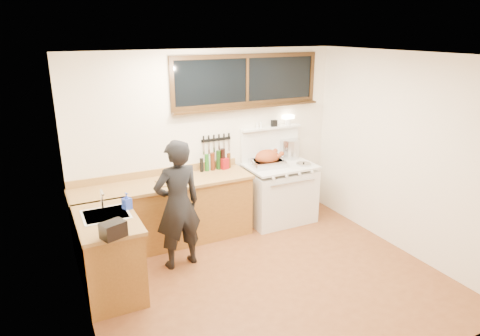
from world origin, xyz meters
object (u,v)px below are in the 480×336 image
roast_turkey (267,160)px  vintage_stove (279,191)px  man (178,205)px  cutting_board (172,178)px

roast_turkey → vintage_stove: bearing=-5.3°
man → vintage_stove: bearing=18.4°
man → cutting_board: man is taller
man → cutting_board: 0.62m
vintage_stove → man: bearing=-161.6°
cutting_board → roast_turkey: 1.49m
vintage_stove → roast_turkey: (-0.21, 0.02, 0.54)m
vintage_stove → cutting_board: bearing=-179.7°
man → cutting_board: size_ratio=4.10×
cutting_board → roast_turkey: (1.49, 0.03, 0.05)m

